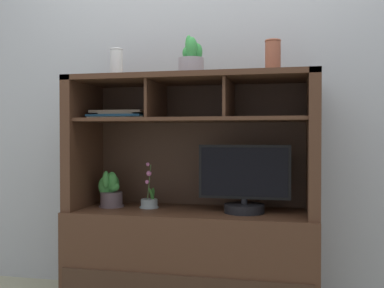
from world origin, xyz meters
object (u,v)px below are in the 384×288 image
(potted_orchid, at_px, (149,201))
(ceramic_vase, at_px, (116,63))
(magazine_stack_left, at_px, (120,115))
(potted_fern, at_px, (111,192))
(potted_succulent, at_px, (191,59))
(media_console, at_px, (192,234))
(tv_monitor, at_px, (244,184))
(accent_vase, at_px, (273,57))

(potted_orchid, xyz_separation_m, ceramic_vase, (-0.19, -0.03, 0.82))
(potted_orchid, bearing_deg, magazine_stack_left, 175.61)
(potted_fern, bearing_deg, potted_succulent, -4.02)
(media_console, distance_m, potted_orchid, 0.32)
(potted_orchid, bearing_deg, potted_fern, -177.04)
(tv_monitor, height_order, potted_succulent, potted_succulent)
(tv_monitor, bearing_deg, ceramic_vase, 178.63)
(magazine_stack_left, xyz_separation_m, ceramic_vase, (-0.01, -0.05, 0.30))
(media_console, relative_size, potted_orchid, 5.23)
(media_console, distance_m, ceramic_vase, 1.09)
(magazine_stack_left, relative_size, ceramic_vase, 2.00)
(media_console, relative_size, accent_vase, 7.57)
(ceramic_vase, height_order, accent_vase, accent_vase)
(ceramic_vase, bearing_deg, accent_vase, 0.05)
(ceramic_vase, xyz_separation_m, accent_vase, (0.91, 0.00, 0.01))
(media_console, bearing_deg, potted_fern, 179.64)
(tv_monitor, height_order, potted_orchid, tv_monitor)
(tv_monitor, distance_m, ceramic_vase, 1.03)
(potted_orchid, bearing_deg, tv_monitor, -5.00)
(tv_monitor, xyz_separation_m, potted_fern, (-0.80, 0.04, -0.07))
(accent_vase, bearing_deg, magazine_stack_left, 177.16)
(media_console, bearing_deg, potted_succulent, -86.74)
(media_console, bearing_deg, magazine_stack_left, 176.23)
(magazine_stack_left, xyz_separation_m, potted_succulent, (0.45, -0.06, 0.31))
(potted_orchid, bearing_deg, media_console, -3.34)
(magazine_stack_left, distance_m, accent_vase, 0.96)
(tv_monitor, bearing_deg, potted_succulent, 179.65)
(media_console, relative_size, magazine_stack_left, 4.01)
(media_console, xyz_separation_m, potted_fern, (-0.50, 0.00, 0.23))
(magazine_stack_left, bearing_deg, potted_orchid, -4.39)
(potted_succulent, bearing_deg, magazine_stack_left, 172.19)
(tv_monitor, distance_m, potted_fern, 0.81)
(potted_fern, distance_m, accent_vase, 1.23)
(media_console, distance_m, potted_fern, 0.55)
(media_console, height_order, potted_succulent, potted_succulent)
(potted_succulent, xyz_separation_m, ceramic_vase, (-0.46, 0.02, -0.00))
(potted_succulent, relative_size, accent_vase, 1.21)
(potted_fern, distance_m, ceramic_vase, 0.77)
(tv_monitor, xyz_separation_m, potted_succulent, (-0.30, 0.00, 0.70))
(magazine_stack_left, distance_m, potted_succulent, 0.55)
(tv_monitor, height_order, ceramic_vase, ceramic_vase)
(potted_fern, xyz_separation_m, ceramic_vase, (0.05, -0.02, 0.77))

